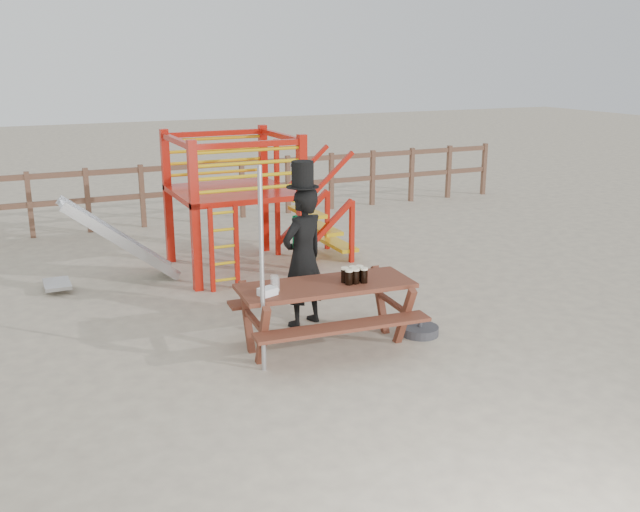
# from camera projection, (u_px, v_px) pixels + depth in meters

# --- Properties ---
(ground) EXTENTS (60.00, 60.00, 0.00)m
(ground) POSITION_uv_depth(u_px,v_px,m) (321.00, 356.00, 7.80)
(ground) COLOR #BFB094
(ground) RESTS_ON ground
(back_fence) EXTENTS (15.09, 0.09, 1.20)m
(back_fence) POSITION_uv_depth(u_px,v_px,m) (168.00, 187.00, 13.72)
(back_fence) COLOR brown
(back_fence) RESTS_ON ground
(playground_fort) EXTENTS (4.71, 1.84, 2.10)m
(playground_fort) POSITION_uv_depth(u_px,v_px,m) (228.00, 201.00, 10.69)
(playground_fort) COLOR #B4180C
(playground_fort) RESTS_ON ground
(picnic_table) EXTENTS (2.03, 1.48, 0.75)m
(picnic_table) POSITION_uv_depth(u_px,v_px,m) (326.00, 307.00, 7.93)
(picnic_table) COLOR brown
(picnic_table) RESTS_ON ground
(man_with_hat) EXTENTS (0.73, 0.60, 2.01)m
(man_with_hat) POSITION_uv_depth(u_px,v_px,m) (303.00, 254.00, 8.49)
(man_with_hat) COLOR black
(man_with_hat) RESTS_ON ground
(metal_pole) EXTENTS (0.05, 0.05, 2.16)m
(metal_pole) POSITION_uv_depth(u_px,v_px,m) (262.00, 272.00, 7.17)
(metal_pole) COLOR #B2B2B7
(metal_pole) RESTS_ON ground
(parasol_base) EXTENTS (0.44, 0.44, 0.19)m
(parasol_base) POSITION_uv_depth(u_px,v_px,m) (420.00, 330.00, 8.40)
(parasol_base) COLOR #323237
(parasol_base) RESTS_ON ground
(paper_bag) EXTENTS (0.22, 0.19, 0.08)m
(paper_bag) POSITION_uv_depth(u_px,v_px,m) (268.00, 292.00, 7.47)
(paper_bag) COLOR white
(paper_bag) RESTS_ON picnic_table
(stout_pints) EXTENTS (0.27, 0.19, 0.17)m
(stout_pints) POSITION_uv_depth(u_px,v_px,m) (354.00, 275.00, 7.88)
(stout_pints) COLOR black
(stout_pints) RESTS_ON picnic_table
(empty_glasses) EXTENTS (0.10, 0.17, 0.15)m
(empty_glasses) POSITION_uv_depth(u_px,v_px,m) (275.00, 284.00, 7.63)
(empty_glasses) COLOR silver
(empty_glasses) RESTS_ON picnic_table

